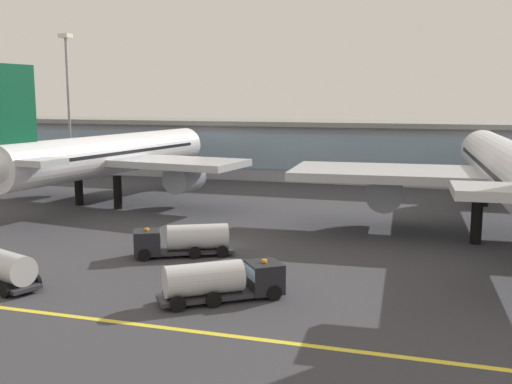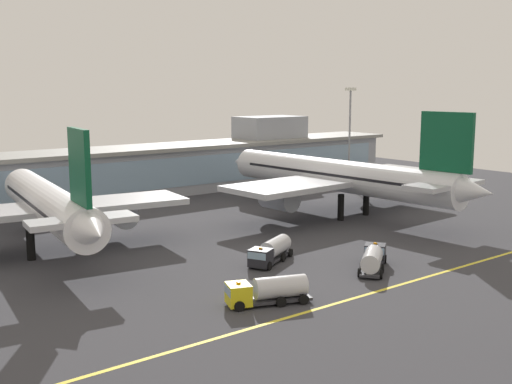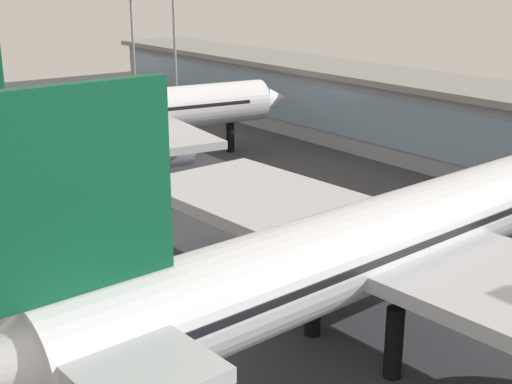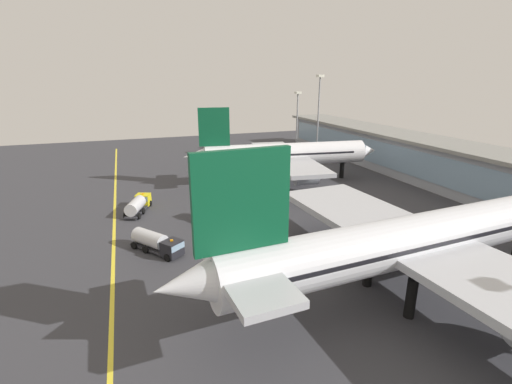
% 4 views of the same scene
% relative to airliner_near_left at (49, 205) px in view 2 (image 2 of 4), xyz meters
% --- Properties ---
extents(ground_plane, '(206.35, 206.35, 0.00)m').
position_rel_airliner_near_left_xyz_m(ground_plane, '(23.23, -17.20, -6.59)').
color(ground_plane, '#38383D').
extents(taxiway_centreline_stripe, '(165.08, 0.50, 0.01)m').
position_rel_airliner_near_left_xyz_m(taxiway_centreline_stripe, '(23.23, -39.20, -6.59)').
color(taxiway_centreline_stripe, yellow).
rests_on(taxiway_centreline_stripe, ground).
extents(terminal_building, '(150.39, 14.00, 15.52)m').
position_rel_airliner_near_left_xyz_m(terminal_building, '(25.39, 33.25, -1.01)').
color(terminal_building, '#9399A3').
rests_on(terminal_building, ground).
extents(airliner_near_left, '(38.92, 48.07, 18.03)m').
position_rel_airliner_near_left_xyz_m(airliner_near_left, '(0.00, 0.00, 0.00)').
color(airliner_near_left, black).
rests_on(airliner_near_left, ground).
extents(airliner_near_right, '(45.47, 58.49, 18.91)m').
position_rel_airliner_near_left_xyz_m(airliner_near_right, '(49.90, -5.98, 0.31)').
color(airliner_near_right, black).
rests_on(airliner_near_right, ground).
extents(fuel_tanker_truck, '(8.68, 7.38, 2.90)m').
position_rel_airliner_near_left_xyz_m(fuel_tanker_truck, '(28.81, -32.98, -5.09)').
color(fuel_tanker_truck, black).
rests_on(fuel_tanker_truck, ground).
extents(baggage_tug_near, '(9.17, 6.27, 2.90)m').
position_rel_airliner_near_left_xyz_m(baggage_tug_near, '(20.56, -22.74, -5.09)').
color(baggage_tug_near, black).
rests_on(baggage_tug_near, ground).
extents(service_truck_far, '(9.32, 5.57, 2.90)m').
position_rel_airliner_near_left_xyz_m(service_truck_far, '(10.14, -34.80, -5.09)').
color(service_truck_far, black).
rests_on(service_truck_far, ground).
extents(apron_light_mast_east, '(1.80, 1.80, 22.46)m').
position_rel_airliner_near_left_xyz_m(apron_light_mast_east, '(74.61, 15.43, 8.22)').
color(apron_light_mast_east, gray).
rests_on(apron_light_mast_east, ground).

